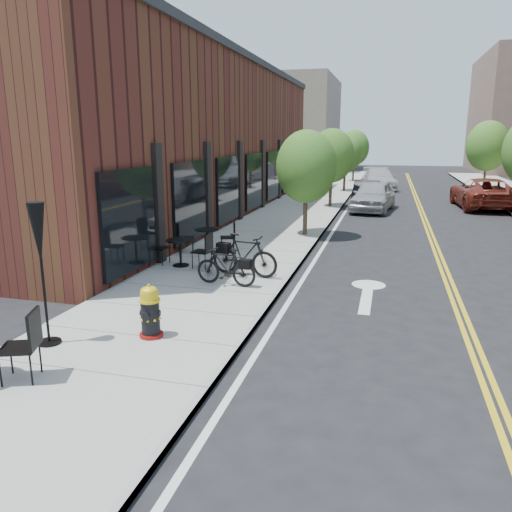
% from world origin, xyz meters
% --- Properties ---
extents(ground, '(120.00, 120.00, 0.00)m').
position_xyz_m(ground, '(0.00, 0.00, 0.00)').
color(ground, black).
rests_on(ground, ground).
extents(sidewalk_near, '(4.00, 70.00, 0.12)m').
position_xyz_m(sidewalk_near, '(-2.00, 10.00, 0.06)').
color(sidewalk_near, '#9E9B93').
rests_on(sidewalk_near, ground).
extents(building_near, '(5.00, 28.00, 7.00)m').
position_xyz_m(building_near, '(-6.50, 14.00, 3.50)').
color(building_near, '#461B16').
rests_on(building_near, ground).
extents(bg_building_left, '(8.00, 14.00, 10.00)m').
position_xyz_m(bg_building_left, '(-8.00, 48.00, 5.00)').
color(bg_building_left, '#726656').
rests_on(bg_building_left, ground).
extents(tree_near_a, '(2.20, 2.20, 3.81)m').
position_xyz_m(tree_near_a, '(-0.60, 9.00, 2.60)').
color(tree_near_a, '#382B1E').
rests_on(tree_near_a, sidewalk_near).
extents(tree_near_b, '(2.30, 2.30, 3.98)m').
position_xyz_m(tree_near_b, '(-0.60, 17.00, 2.71)').
color(tree_near_b, '#382B1E').
rests_on(tree_near_b, sidewalk_near).
extents(tree_near_c, '(2.10, 2.10, 3.67)m').
position_xyz_m(tree_near_c, '(-0.60, 25.00, 2.53)').
color(tree_near_c, '#382B1E').
rests_on(tree_near_c, sidewalk_near).
extents(tree_near_d, '(2.40, 2.40, 4.11)m').
position_xyz_m(tree_near_d, '(-0.60, 33.00, 2.79)').
color(tree_near_d, '#382B1E').
rests_on(tree_near_d, sidewalk_near).
extents(tree_far_c, '(2.80, 2.80, 4.62)m').
position_xyz_m(tree_far_c, '(8.60, 28.00, 3.06)').
color(tree_far_c, '#382B1E').
rests_on(tree_far_c, sidewalk_far).
extents(fire_hydrant, '(0.49, 0.49, 0.99)m').
position_xyz_m(fire_hydrant, '(-1.68, -1.47, 0.59)').
color(fire_hydrant, maroon).
rests_on(fire_hydrant, sidewalk_near).
extents(bicycle_left, '(1.61, 0.63, 0.94)m').
position_xyz_m(bicycle_left, '(-1.37, 1.95, 0.59)').
color(bicycle_left, black).
rests_on(bicycle_left, sidewalk_near).
extents(bicycle_right, '(1.92, 0.83, 1.12)m').
position_xyz_m(bicycle_right, '(-1.17, 2.88, 0.68)').
color(bicycle_right, black).
rests_on(bicycle_right, sidewalk_near).
extents(bistro_set_b, '(1.84, 0.86, 0.98)m').
position_xyz_m(bistro_set_b, '(-3.20, 3.42, 0.61)').
color(bistro_set_b, black).
rests_on(bistro_set_b, sidewalk_near).
extents(bistro_set_c, '(1.78, 1.02, 0.94)m').
position_xyz_m(bistro_set_c, '(-3.10, 5.29, 0.59)').
color(bistro_set_c, black).
rests_on(bistro_set_c, sidewalk_near).
extents(patio_umbrella, '(0.40, 0.40, 2.50)m').
position_xyz_m(patio_umbrella, '(-3.27, -2.23, 1.91)').
color(patio_umbrella, black).
rests_on(patio_umbrella, sidewalk_near).
extents(parked_car_a, '(2.39, 4.68, 1.53)m').
position_xyz_m(parked_car_a, '(1.60, 16.61, 0.76)').
color(parked_car_a, '#A0A2A8').
rests_on(parked_car_a, ground).
extents(parked_car_b, '(1.41, 4.01, 1.32)m').
position_xyz_m(parked_car_b, '(1.18, 18.79, 0.66)').
color(parked_car_b, black).
rests_on(parked_car_b, ground).
extents(parked_car_c, '(2.77, 5.37, 1.49)m').
position_xyz_m(parked_car_c, '(1.60, 27.76, 0.74)').
color(parked_car_c, '#B4B4B9').
rests_on(parked_car_c, ground).
extents(parked_car_far, '(3.00, 5.85, 1.58)m').
position_xyz_m(parked_car_far, '(7.14, 19.12, 0.79)').
color(parked_car_far, maroon).
rests_on(parked_car_far, ground).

